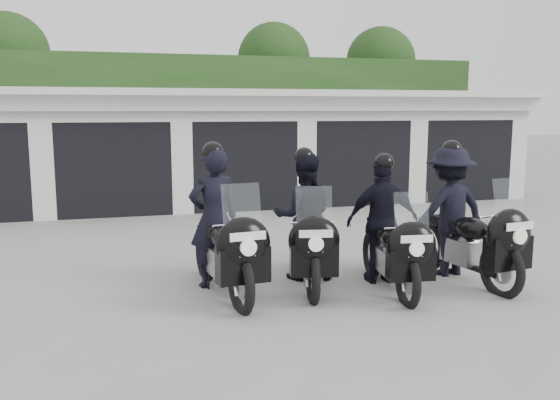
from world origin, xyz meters
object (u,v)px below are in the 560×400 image
object	(u,v)px
police_bike_a	(221,233)
police_bike_d	(457,218)
police_bike_b	(305,225)
police_bike_c	(387,229)

from	to	relation	value
police_bike_a	police_bike_d	size ratio (longest dim) A/B	1.01
police_bike_b	police_bike_c	distance (m)	1.16
police_bike_a	police_bike_c	xyz separation A→B (m)	(2.31, -0.30, -0.02)
police_bike_c	police_bike_d	bearing A→B (deg)	12.17
police_bike_b	police_bike_c	xyz separation A→B (m)	(1.05, -0.49, -0.03)
police_bike_c	police_bike_a	bearing A→B (deg)	179.32
police_bike_a	police_bike_c	world-z (taller)	police_bike_a
police_bike_c	police_bike_d	distance (m)	1.20
police_bike_a	police_bike_b	xyz separation A→B (m)	(1.26, 0.19, 0.01)
police_bike_b	police_bike_c	bearing A→B (deg)	-13.49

